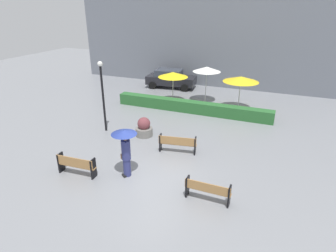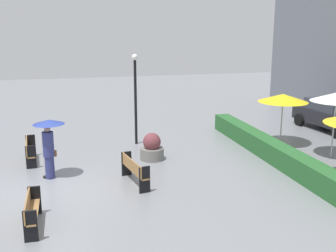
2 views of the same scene
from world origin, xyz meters
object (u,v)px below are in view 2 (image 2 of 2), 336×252
at_px(lamp_post, 135,90).
at_px(patio_umbrella_yellow, 283,98).
at_px(pedestrian_with_umbrella, 49,139).
at_px(bench_mid_center, 134,169).
at_px(bench_near_left, 30,149).
at_px(parked_car, 332,114).
at_px(bench_near_right, 31,210).
at_px(planter_pot, 152,148).

relative_size(lamp_post, patio_umbrella_yellow, 1.75).
bearing_deg(patio_umbrella_yellow, pedestrian_with_umbrella, -79.94).
xyz_separation_m(bench_mid_center, patio_umbrella_yellow, (-3.06, 7.20, 1.59)).
relative_size(bench_near_left, parked_car, 0.41).
bearing_deg(lamp_post, bench_near_right, -29.72).
xyz_separation_m(bench_near_right, parked_car, (-7.14, 14.16, 0.32)).
bearing_deg(pedestrian_with_umbrella, lamp_post, 133.66).
relative_size(bench_mid_center, bench_near_right, 1.09).
distance_m(bench_near_left, planter_pot, 4.77).
xyz_separation_m(bench_near_right, planter_pot, (-4.78, 4.29, -0.04)).
xyz_separation_m(pedestrian_with_umbrella, lamp_post, (-3.49, 3.66, 1.06)).
distance_m(bench_near_right, planter_pot, 6.42).
bearing_deg(bench_near_right, pedestrian_with_umbrella, 173.36).
relative_size(lamp_post, parked_car, 0.92).
distance_m(bench_near_left, bench_mid_center, 4.83).
relative_size(planter_pot, lamp_post, 0.27).
xyz_separation_m(bench_near_left, planter_pot, (0.88, 4.68, -0.05)).
bearing_deg(bench_near_left, bench_mid_center, 47.04).
bearing_deg(pedestrian_with_umbrella, bench_mid_center, 64.32).
bearing_deg(planter_pot, parked_car, 103.43).
xyz_separation_m(bench_mid_center, lamp_post, (-4.80, 0.95, 1.93)).
bearing_deg(parked_car, patio_umbrella_yellow, -65.90).
xyz_separation_m(bench_mid_center, pedestrian_with_umbrella, (-1.31, -2.71, 0.87)).
bearing_deg(parked_car, lamp_post, -90.15).
xyz_separation_m(bench_mid_center, planter_pot, (-2.42, 1.15, -0.06)).
xyz_separation_m(lamp_post, parked_car, (0.03, 10.08, -1.64)).
relative_size(pedestrian_with_umbrella, parked_car, 0.48).
bearing_deg(planter_pot, patio_umbrella_yellow, 96.11).
xyz_separation_m(planter_pot, patio_umbrella_yellow, (-0.65, 6.05, 1.65)).
bearing_deg(lamp_post, parked_car, 89.85).
height_order(pedestrian_with_umbrella, lamp_post, lamp_post).
xyz_separation_m(bench_mid_center, parked_car, (-4.77, 11.02, 0.29)).
relative_size(pedestrian_with_umbrella, patio_umbrella_yellow, 0.91).
relative_size(pedestrian_with_umbrella, planter_pot, 1.92).
distance_m(bench_mid_center, patio_umbrella_yellow, 7.98).
relative_size(bench_near_right, pedestrian_with_umbrella, 0.83).
bearing_deg(planter_pot, lamp_post, -175.15).
bearing_deg(bench_near_right, lamp_post, 150.28).
xyz_separation_m(bench_near_left, bench_mid_center, (3.29, 3.53, 0.01)).
bearing_deg(bench_near_left, patio_umbrella_yellow, 88.79).
distance_m(lamp_post, patio_umbrella_yellow, 6.50).
distance_m(bench_near_left, pedestrian_with_umbrella, 2.32).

